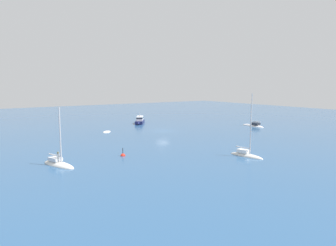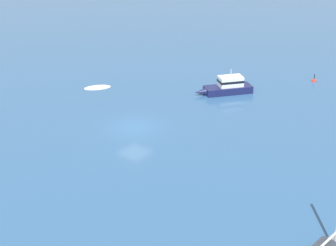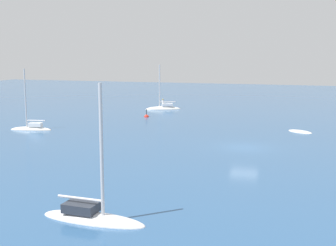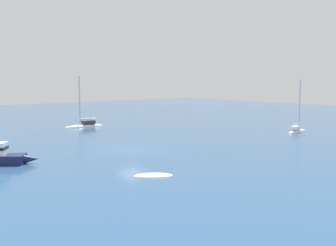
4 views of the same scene
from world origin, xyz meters
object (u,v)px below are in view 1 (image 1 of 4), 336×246
(dinghy, at_px, (107,132))
(yacht, at_px, (246,155))
(mooring_buoy, at_px, (141,118))
(channel_buoy, at_px, (123,156))
(cabin_cruiser, at_px, (140,121))
(sailboat, at_px, (59,164))
(ketch, at_px, (253,125))

(dinghy, bearing_deg, yacht, 47.66)
(mooring_buoy, bearing_deg, channel_buoy, 57.89)
(cabin_cruiser, xyz_separation_m, dinghy, (11.49, 7.47, -0.72))
(cabin_cruiser, relative_size, channel_buoy, 4.10)
(mooring_buoy, bearing_deg, yacht, 78.00)
(sailboat, bearing_deg, mooring_buoy, 119.76)
(yacht, xyz_separation_m, dinghy, (7.09, -29.13, -0.18))
(yacht, height_order, mooring_buoy, yacht)
(sailboat, relative_size, channel_buoy, 5.26)
(dinghy, bearing_deg, channel_buoy, 16.90)
(ketch, xyz_separation_m, dinghy, (30.40, -10.61, -0.18))
(channel_buoy, bearing_deg, dinghy, -107.07)
(sailboat, distance_m, mooring_buoy, 48.07)
(dinghy, distance_m, mooring_buoy, 23.66)
(cabin_cruiser, height_order, sailboat, sailboat)
(dinghy, height_order, channel_buoy, channel_buoy)
(ketch, height_order, dinghy, ketch)
(sailboat, bearing_deg, yacht, 47.02)
(dinghy, relative_size, mooring_buoy, 2.96)
(ketch, relative_size, cabin_cruiser, 1.36)
(yacht, bearing_deg, cabin_cruiser, 163.92)
(cabin_cruiser, bearing_deg, yacht, 28.86)
(ketch, xyz_separation_m, channel_buoy, (36.51, 9.31, -0.17))
(ketch, distance_m, channel_buoy, 37.68)
(cabin_cruiser, xyz_separation_m, channel_buoy, (17.61, 27.38, -0.71))
(ketch, bearing_deg, cabin_cruiser, 50.00)
(ketch, relative_size, dinghy, 2.45)
(cabin_cruiser, distance_m, channel_buoy, 32.56)
(cabin_cruiser, distance_m, dinghy, 13.72)
(yacht, relative_size, channel_buoy, 5.28)
(channel_buoy, bearing_deg, mooring_buoy, -122.11)
(cabin_cruiser, xyz_separation_m, sailboat, (25.82, 27.45, -0.56))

